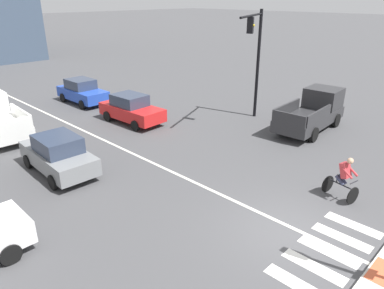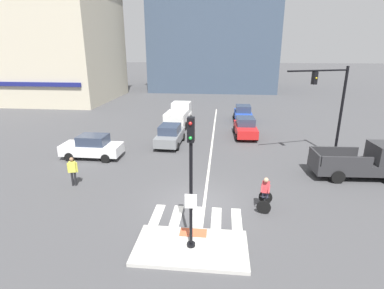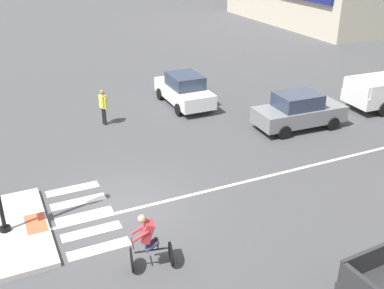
{
  "view_description": "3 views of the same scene",
  "coord_description": "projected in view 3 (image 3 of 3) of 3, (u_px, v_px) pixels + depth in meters",
  "views": [
    {
      "loc": [
        -8.86,
        -4.38,
        6.91
      ],
      "look_at": [
        0.73,
        4.96,
        1.34
      ],
      "focal_mm": 33.64,
      "sensor_mm": 36.0,
      "label": 1
    },
    {
      "loc": [
        1.03,
        -13.29,
        7.32
      ],
      "look_at": [
        -0.89,
        5.37,
        1.29
      ],
      "focal_mm": 28.13,
      "sensor_mm": 36.0,
      "label": 2
    },
    {
      "loc": [
        12.43,
        -3.35,
        8.21
      ],
      "look_at": [
        -0.53,
        2.67,
        1.47
      ],
      "focal_mm": 42.94,
      "sensor_mm": 36.0,
      "label": 3
    }
  ],
  "objects": [
    {
      "name": "crosswalk_stripe_e",
      "position": [
        99.0,
        249.0,
        12.98
      ],
      "size": [
        0.44,
        1.8,
        0.01
      ],
      "primitive_type": "cube",
      "color": "silver",
      "rests_on": "ground"
    },
    {
      "name": "crosswalk_stripe_b",
      "position": [
        78.0,
        202.0,
        15.21
      ],
      "size": [
        0.44,
        1.8,
        0.01
      ],
      "primitive_type": "cube",
      "color": "silver",
      "rests_on": "ground"
    },
    {
      "name": "car_white_cross_left",
      "position": [
        184.0,
        90.0,
        23.23
      ],
      "size": [
        4.12,
        1.88,
        1.64
      ],
      "color": "white",
      "rests_on": "ground"
    },
    {
      "name": "crosswalk_stripe_c",
      "position": [
        85.0,
        216.0,
        14.47
      ],
      "size": [
        0.44,
        1.8,
        0.01
      ],
      "primitive_type": "cube",
      "color": "silver",
      "rests_on": "ground"
    },
    {
      "name": "crosswalk_stripe_a",
      "position": [
        73.0,
        189.0,
        15.96
      ],
      "size": [
        0.44,
        1.8,
        0.01
      ],
      "primitive_type": "cube",
      "color": "silver",
      "rests_on": "ground"
    },
    {
      "name": "cyclist",
      "position": [
        148.0,
        241.0,
        11.91
      ],
      "size": [
        0.87,
        1.2,
        1.68
      ],
      "color": "black",
      "rests_on": "ground"
    },
    {
      "name": "pedestrian_at_curb_left",
      "position": [
        103.0,
        104.0,
        20.82
      ],
      "size": [
        0.53,
        0.3,
        1.67
      ],
      "color": "black",
      "rests_on": "ground"
    },
    {
      "name": "car_grey_westbound_far",
      "position": [
        299.0,
        111.0,
        20.55
      ],
      "size": [
        1.98,
        4.17,
        1.64
      ],
      "color": "slate",
      "rests_on": "ground"
    },
    {
      "name": "crosswalk_stripe_d",
      "position": [
        91.0,
        231.0,
        13.73
      ],
      "size": [
        0.44,
        1.8,
        0.01
      ],
      "primitive_type": "cube",
      "color": "silver",
      "rests_on": "ground"
    },
    {
      "name": "traffic_island",
      "position": [
        6.0,
        232.0,
        13.55
      ],
      "size": [
        4.3,
        2.42,
        0.15
      ],
      "primitive_type": "cube",
      "color": "beige",
      "rests_on": "ground"
    },
    {
      "name": "tactile_pad_front",
      "position": [
        36.0,
        223.0,
        13.85
      ],
      "size": [
        1.1,
        0.6,
        0.01
      ],
      "primitive_type": "cube",
      "color": "#DB5B38",
      "rests_on": "traffic_island"
    },
    {
      "name": "lane_centre_line",
      "position": [
        365.0,
        153.0,
        18.55
      ],
      "size": [
        0.14,
        28.0,
        0.01
      ],
      "primitive_type": "cube",
      "color": "silver",
      "rests_on": "ground"
    },
    {
      "name": "ground_plane",
      "position": [
        125.0,
        206.0,
        14.98
      ],
      "size": [
        300.0,
        300.0,
        0.0
      ],
      "primitive_type": "plane",
      "color": "#474749"
    }
  ]
}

